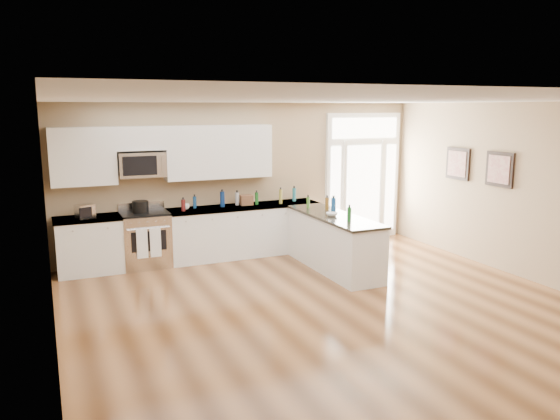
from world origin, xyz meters
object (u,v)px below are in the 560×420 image
Objects in this scene: stockpot at (140,206)px; kitchen_range at (146,239)px; peninsula_cabinet at (334,244)px; toaster_oven at (85,211)px.

kitchen_range is at bearing -29.46° from stockpot.
peninsula_cabinet is at bearing -26.72° from stockpot.
stockpot is (-0.06, 0.03, 0.58)m from kitchen_range.
toaster_oven is (-0.90, -0.11, -0.00)m from stockpot.
toaster_oven reaches higher than kitchen_range.
stockpot is at bearing 150.54° from kitchen_range.
toaster_oven is (-0.96, -0.07, 0.58)m from kitchen_range.
peninsula_cabinet is 2.15× the size of kitchen_range.
kitchen_range is at bearing 153.33° from peninsula_cabinet.
toaster_oven is at bearing -175.63° from kitchen_range.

